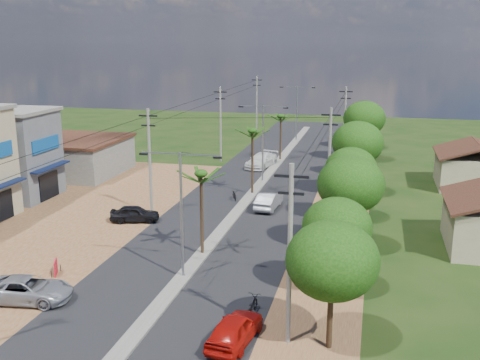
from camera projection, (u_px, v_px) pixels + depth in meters
The scene contains 37 objects.
ground at pixel (183, 278), 34.90m from camera, with size 160.00×160.00×0.00m, color black.
road at pixel (240, 209), 49.04m from camera, with size 12.00×110.00×0.04m, color black.
median at pixel (248, 199), 51.85m from camera, with size 1.00×90.00×0.18m, color #605E56.
dirt_lot_west at pixel (42, 221), 45.86m from camera, with size 18.00×46.00×0.04m, color brown.
dirt_shoulder_east at pixel (338, 216), 47.10m from camera, with size 5.00×90.00×0.03m, color brown.
shophouse_grey at pixel (8, 153), 52.10m from camera, with size 9.00×6.40×8.30m.
low_shed at pixel (74, 156), 61.84m from camera, with size 10.40×10.40×3.95m.
house_east_far at pixel (475, 164), 55.93m from camera, with size 7.60×7.50×4.60m.
tree_east_a at pixel (332, 261), 25.99m from camera, with size 4.40×4.40×6.37m.
tree_east_b at pixel (337, 227), 31.78m from camera, with size 4.00×4.00×5.83m.
tree_east_c at pixel (351, 185), 38.11m from camera, with size 4.60×4.60×6.83m.
tree_east_d at pixel (351, 169), 44.90m from camera, with size 4.20×4.20×6.13m.
tree_east_e at pixel (358, 143), 52.22m from camera, with size 4.80×4.80×7.14m.
tree_east_f at pixel (356, 141), 60.14m from camera, with size 3.80×3.80×5.52m.
tree_east_g at pixel (364, 119), 67.22m from camera, with size 5.00×5.00×7.38m.
tree_east_h at pixel (363, 115), 74.98m from camera, with size 4.40×4.40×6.52m.
palm_median_near at pixel (201, 177), 37.33m from camera, with size 2.00×2.00×6.15m.
palm_median_mid at pixel (252, 134), 52.32m from camera, with size 2.00×2.00×6.55m.
palm_median_far at pixel (281, 118), 67.56m from camera, with size 2.00×2.00×5.85m.
streetlight_near at pixel (181, 205), 33.74m from camera, with size 5.10×0.18×8.00m.
streetlight_mid at pixel (263, 137), 57.31m from camera, with size 5.10×0.18×8.00m.
streetlight_far at pixel (297, 108), 80.88m from camera, with size 5.10×0.18×8.00m.
utility_pole_w_b at pixel (150, 159), 46.66m from camera, with size 1.60×0.24×9.00m.
utility_pole_w_c at pixel (220, 123), 67.40m from camera, with size 1.60×0.24×9.00m.
utility_pole_w_d at pixel (257, 104), 87.20m from camera, with size 1.60×0.24×9.00m.
utility_pole_e_a at pixel (290, 252), 26.38m from camera, with size 1.60×0.24×9.00m.
utility_pole_e_b at pixel (329, 158), 47.12m from camera, with size 1.60×0.24×9.00m.
utility_pole_e_c at pixel (345, 122), 67.86m from camera, with size 1.60×0.24×9.00m.
car_red_near at pixel (235, 330), 27.27m from camera, with size 1.73×4.29×1.46m, color #9A0D08.
car_silver_mid at pixel (269, 201), 49.08m from camera, with size 1.56×4.46×1.47m, color gray.
car_white_far at pixel (261, 161), 65.01m from camera, with size 2.24×5.51×1.60m, color silver.
car_parked_silver at pixel (27, 290), 31.66m from camera, with size 2.34×5.07×1.41m, color gray.
car_parked_dark at pixel (135, 214), 45.56m from camera, with size 1.59×3.95×1.35m, color black.
moto_rider_east at pixel (252, 307), 30.10m from camera, with size 0.68×1.96×1.03m, color black.
moto_rider_west_a at pixel (234, 195), 51.88m from camera, with size 0.65×1.85×0.97m, color black.
moto_rider_west_b at pixel (255, 161), 66.44m from camera, with size 0.42×1.49×0.89m, color black.
roadside_sign at pixel (56, 268), 35.34m from camera, with size 0.55×1.10×0.96m.
Camera 1 is at (11.05, -30.62, 14.44)m, focal length 42.00 mm.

